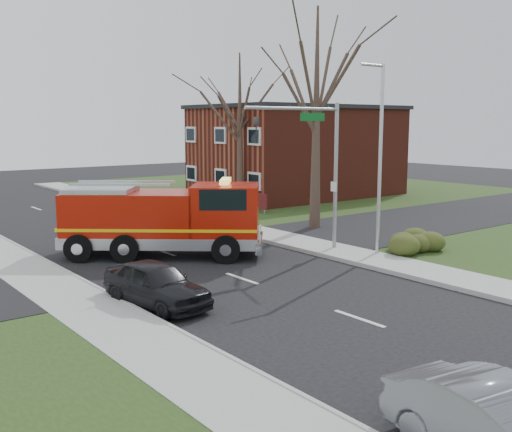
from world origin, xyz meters
TOP-DOWN VIEW (x-y plane):
  - ground at (0.00, 0.00)m, footprint 120.00×120.00m
  - sidewalk_right at (6.20, 0.00)m, footprint 2.40×80.00m
  - sidewalk_left at (-6.20, 0.00)m, footprint 2.40×80.00m
  - cross_street_right at (22.40, 4.00)m, footprint 30.00×8.00m
  - brick_building at (19.00, 18.00)m, footprint 15.40×10.40m
  - health_center_sign at (10.50, 12.50)m, footprint 0.12×2.00m
  - hedge_corner at (9.00, -1.00)m, footprint 2.80×2.00m
  - bare_tree_near at (9.50, 6.00)m, footprint 6.00×6.00m
  - bare_tree_far at (11.00, 15.00)m, footprint 5.25×5.25m
  - traffic_signal_mast at (5.21, 1.50)m, footprint 5.29×0.18m
  - streetlight_pole at (7.14, -0.50)m, footprint 1.48×0.16m
  - fire_engine at (-0.26, 5.36)m, footprint 8.49×7.72m
  - parked_car_maroon at (-4.20, -1.00)m, footprint 2.24×4.47m

SIDE VIEW (x-z plane):
  - ground at x=0.00m, z-range 0.00..0.00m
  - sidewalk_right at x=6.20m, z-range 0.00..0.15m
  - sidewalk_left at x=-6.20m, z-range 0.00..0.15m
  - cross_street_right at x=22.40m, z-range 0.00..0.15m
  - hedge_corner at x=9.00m, z-range 0.13..1.03m
  - parked_car_maroon at x=-4.20m, z-range 0.00..1.46m
  - health_center_sign at x=10.50m, z-range 0.18..1.58m
  - fire_engine at x=-0.26m, z-range -0.16..3.30m
  - brick_building at x=19.00m, z-range 0.03..7.28m
  - streetlight_pole at x=7.14m, z-range 0.35..8.75m
  - traffic_signal_mast at x=5.21m, z-range 1.31..8.11m
  - bare_tree_far at x=11.00m, z-range 1.24..11.74m
  - bare_tree_near at x=9.50m, z-range 1.41..13.41m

